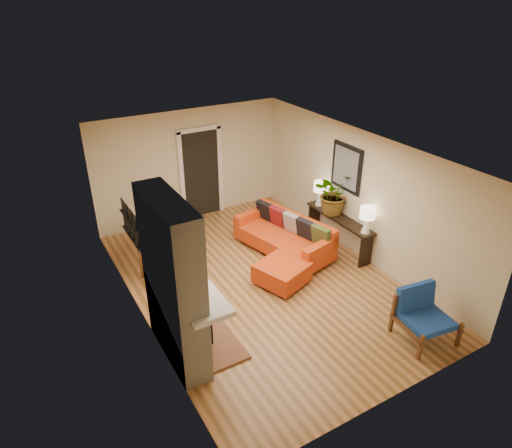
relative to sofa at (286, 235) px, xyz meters
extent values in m
plane|color=#C7844C|center=(-1.04, -0.73, -0.37)|extent=(6.50, 6.50, 0.00)
plane|color=white|center=(-1.04, -0.73, 2.23)|extent=(6.50, 6.50, 0.00)
plane|color=beige|center=(-1.04, 2.52, 0.93)|extent=(4.50, 0.00, 4.50)
plane|color=beige|center=(-1.04, -3.98, 0.93)|extent=(4.50, 0.00, 4.50)
plane|color=beige|center=(-3.29, -0.73, 0.93)|extent=(0.00, 6.50, 6.50)
plane|color=beige|center=(1.21, -0.73, 0.93)|extent=(0.00, 6.50, 6.50)
cube|color=black|center=(-0.79, 2.49, 0.68)|extent=(0.88, 0.06, 2.10)
cube|color=white|center=(-1.28, 2.48, 0.68)|extent=(0.10, 0.08, 2.18)
cube|color=white|center=(-0.30, 2.48, 0.68)|extent=(0.10, 0.08, 2.18)
cube|color=white|center=(-0.79, 2.48, 1.76)|extent=(1.08, 0.08, 0.10)
cube|color=black|center=(1.18, -0.33, 1.38)|extent=(0.04, 0.85, 0.95)
cube|color=slate|center=(1.15, -0.33, 1.38)|extent=(0.01, 0.70, 0.80)
cube|color=black|center=(-3.25, -0.38, 1.05)|extent=(0.06, 0.95, 0.02)
cube|color=black|center=(-3.25, -0.38, 1.35)|extent=(0.06, 0.95, 0.02)
cube|color=white|center=(-3.08, -1.73, 1.49)|extent=(0.42, 1.50, 1.48)
cube|color=white|center=(-3.08, -1.73, 0.19)|extent=(0.42, 1.50, 1.12)
cube|color=white|center=(-2.83, -1.73, 0.75)|extent=(0.60, 1.68, 0.08)
cube|color=black|center=(-2.87, -1.73, 0.08)|extent=(0.03, 0.72, 0.78)
cube|color=brown|center=(-2.57, -1.73, -0.35)|extent=(0.75, 1.30, 0.04)
cube|color=black|center=(-2.75, -1.73, -0.03)|extent=(0.30, 0.36, 0.48)
cylinder|color=black|center=(-2.75, -1.73, 0.41)|extent=(0.10, 0.10, 0.40)
cube|color=gold|center=(-2.86, -1.73, 1.38)|extent=(0.04, 0.95, 0.95)
cube|color=silver|center=(-2.84, -1.73, 1.38)|extent=(0.01, 0.82, 0.82)
cylinder|color=silver|center=(-0.21, -1.02, -0.32)|extent=(0.05, 0.05, 0.10)
cylinder|color=silver|center=(0.48, -0.85, -0.32)|extent=(0.05, 0.05, 0.10)
cylinder|color=silver|center=(-0.65, 0.82, -0.32)|extent=(0.05, 0.05, 0.10)
cylinder|color=silver|center=(0.04, 0.98, -0.32)|extent=(0.05, 0.05, 0.10)
cube|color=red|center=(-0.08, -0.02, -0.11)|extent=(1.38, 2.28, 0.30)
cube|color=red|center=(0.26, 0.07, 0.21)|extent=(0.69, 2.12, 0.35)
cube|color=red|center=(0.15, -0.96, 0.14)|extent=(0.93, 0.39, 0.20)
cube|color=red|center=(-0.31, 0.93, 0.14)|extent=(0.93, 0.39, 0.20)
cube|color=#415122|center=(0.32, -0.76, 0.26)|extent=(0.29, 0.44, 0.42)
cube|color=black|center=(0.22, -0.36, 0.26)|extent=(0.29, 0.44, 0.42)
cube|color=#979692|center=(0.13, 0.03, 0.26)|extent=(0.29, 0.44, 0.42)
cube|color=maroon|center=(0.04, 0.38, 0.26)|extent=(0.29, 0.44, 0.42)
cube|color=black|center=(-0.05, 0.77, 0.26)|extent=(0.29, 0.44, 0.42)
cylinder|color=silver|center=(-0.94, -1.40, -0.33)|extent=(0.05, 0.05, 0.07)
cylinder|color=silver|center=(-0.30, -1.17, -0.33)|extent=(0.05, 0.05, 0.07)
cylinder|color=silver|center=(-1.16, -0.76, -0.33)|extent=(0.05, 0.05, 0.07)
cylinder|color=silver|center=(-0.53, -0.54, -0.33)|extent=(0.05, 0.05, 0.07)
cube|color=red|center=(-0.73, -0.97, -0.12)|extent=(1.06, 1.06, 0.35)
cube|color=brown|center=(0.01, -3.32, -0.06)|extent=(0.16, 0.78, 0.05)
cube|color=brown|center=(-0.04, -3.66, -0.14)|extent=(0.06, 0.06, 0.46)
cube|color=brown|center=(0.06, -2.99, -0.01)|extent=(0.06, 0.06, 0.72)
cube|color=brown|center=(0.75, -3.43, -0.06)|extent=(0.16, 0.78, 0.05)
cube|color=brown|center=(0.70, -3.77, -0.14)|extent=(0.06, 0.06, 0.46)
cube|color=brown|center=(0.80, -3.09, -0.01)|extent=(0.06, 0.06, 0.72)
cube|color=#1C37A8|center=(0.38, -3.38, 0.00)|extent=(0.77, 0.73, 0.10)
cube|color=#1C37A8|center=(0.42, -3.07, 0.25)|extent=(0.70, 0.27, 0.43)
cube|color=brown|center=(-2.54, 0.92, 0.43)|extent=(0.98, 1.23, 0.04)
cylinder|color=brown|center=(-2.94, 0.54, 0.02)|extent=(0.06, 0.06, 0.78)
cylinder|color=brown|center=(-2.35, 0.40, 0.02)|extent=(0.06, 0.06, 0.78)
cylinder|color=brown|center=(-2.74, 1.45, 0.02)|extent=(0.06, 0.06, 0.78)
cylinder|color=brown|center=(-2.15, 1.31, 0.02)|extent=(0.06, 0.06, 0.78)
cube|color=brown|center=(-2.54, 0.20, 0.12)|extent=(0.54, 0.54, 0.04)
cube|color=brown|center=(-2.49, 0.41, 0.39)|extent=(0.45, 0.14, 0.50)
cylinder|color=brown|center=(-2.76, 0.06, -0.13)|extent=(0.04, 0.04, 0.48)
cylinder|color=brown|center=(-2.40, -0.02, -0.13)|extent=(0.04, 0.04, 0.48)
cylinder|color=brown|center=(-2.68, 0.42, -0.13)|extent=(0.04, 0.04, 0.48)
cylinder|color=brown|center=(-2.32, 0.34, -0.13)|extent=(0.04, 0.04, 0.48)
cube|color=brown|center=(-2.23, 1.58, 0.12)|extent=(0.54, 0.54, 0.04)
cube|color=brown|center=(-2.28, 1.36, 0.39)|extent=(0.45, 0.14, 0.50)
cylinder|color=brown|center=(-2.45, 1.44, -0.13)|extent=(0.04, 0.04, 0.48)
cylinder|color=brown|center=(-2.09, 1.36, -0.13)|extent=(0.04, 0.04, 0.48)
cylinder|color=brown|center=(-2.37, 1.80, -0.13)|extent=(0.04, 0.04, 0.48)
cylinder|color=brown|center=(-2.01, 1.71, -0.13)|extent=(0.04, 0.04, 0.48)
cube|color=black|center=(1.03, -0.44, 0.33)|extent=(0.34, 1.85, 0.05)
cube|color=black|center=(1.03, -1.29, -0.03)|extent=(0.30, 0.04, 0.68)
cube|color=black|center=(1.03, 0.41, -0.03)|extent=(0.30, 0.04, 0.68)
cone|color=white|center=(1.03, -1.21, 0.51)|extent=(0.18, 0.18, 0.30)
cylinder|color=white|center=(1.03, -1.21, 0.69)|extent=(0.03, 0.03, 0.06)
cylinder|color=#FFEABF|center=(1.03, -1.21, 0.79)|extent=(0.30, 0.30, 0.22)
cone|color=white|center=(1.03, 0.26, 0.51)|extent=(0.18, 0.18, 0.30)
cylinder|color=white|center=(1.03, 0.26, 0.69)|extent=(0.03, 0.03, 0.06)
cylinder|color=#FFEABF|center=(1.03, 0.26, 0.79)|extent=(0.30, 0.30, 0.22)
imported|color=#1E5919|center=(1.02, -0.19, 0.81)|extent=(0.98, 0.91, 0.91)
camera|label=1|loc=(-4.73, -6.87, 4.63)|focal=32.00mm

